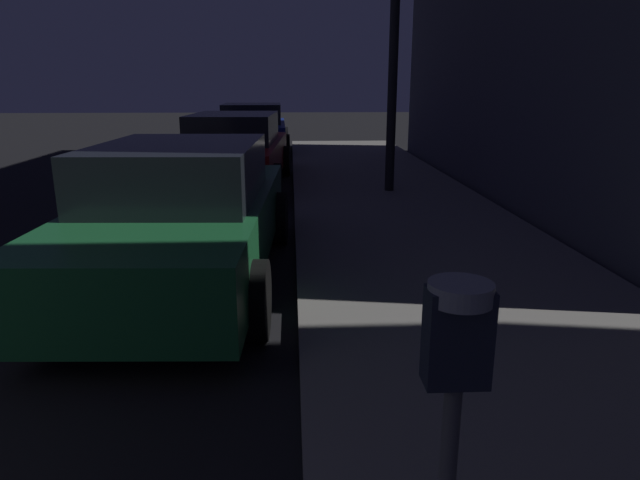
% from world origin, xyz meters
% --- Properties ---
extents(parking_meter, '(0.19, 0.19, 1.30)m').
position_xyz_m(parking_meter, '(4.44, 0.64, 1.14)').
color(parking_meter, '#59595B').
rests_on(parking_meter, sidewalk).
extents(car_green, '(2.12, 4.65, 1.43)m').
position_xyz_m(car_green, '(2.85, 4.81, 0.70)').
color(car_green, '#19592D').
rests_on(car_green, ground).
extents(car_red, '(2.19, 4.64, 1.43)m').
position_xyz_m(car_red, '(2.85, 10.37, 0.71)').
color(car_red, maroon).
rests_on(car_red, ground).
extents(car_blue, '(2.16, 4.38, 1.43)m').
position_xyz_m(car_blue, '(2.85, 15.96, 0.71)').
color(car_blue, navy).
rests_on(car_blue, ground).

